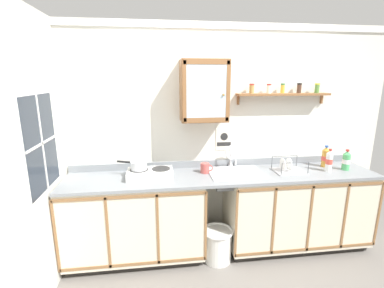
% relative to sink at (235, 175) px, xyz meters
% --- Properties ---
extents(floor, '(6.37, 6.37, 0.00)m').
position_rel_sink_xyz_m(floor, '(-0.14, -0.48, -0.90)').
color(floor, slate).
rests_on(floor, ground).
extents(back_wall, '(3.97, 0.07, 2.50)m').
position_rel_sink_xyz_m(back_wall, '(-0.14, 0.27, 0.36)').
color(back_wall, silver).
rests_on(back_wall, ground).
extents(side_wall_left, '(0.05, 3.53, 2.50)m').
position_rel_sink_xyz_m(side_wall_left, '(-1.85, -0.72, 0.35)').
color(side_wall_left, silver).
rests_on(side_wall_left, ground).
extents(lower_cabinet_run, '(1.44, 0.58, 0.89)m').
position_rel_sink_xyz_m(lower_cabinet_run, '(-1.09, -0.04, -0.45)').
color(lower_cabinet_run, black).
rests_on(lower_cabinet_run, ground).
extents(lower_cabinet_run_right, '(1.62, 0.58, 0.89)m').
position_rel_sink_xyz_m(lower_cabinet_run_right, '(0.73, -0.04, -0.45)').
color(lower_cabinet_run_right, black).
rests_on(lower_cabinet_run_right, ground).
extents(countertop, '(3.33, 0.60, 0.03)m').
position_rel_sink_xyz_m(countertop, '(-0.14, -0.04, 0.01)').
color(countertop, gray).
rests_on(countertop, lower_cabinet_run).
extents(backsplash, '(3.33, 0.02, 0.08)m').
position_rel_sink_xyz_m(backsplash, '(-0.14, 0.24, 0.07)').
color(backsplash, gray).
rests_on(backsplash, countertop).
extents(sink, '(0.58, 0.48, 0.40)m').
position_rel_sink_xyz_m(sink, '(0.00, 0.00, 0.00)').
color(sink, silver).
rests_on(sink, countertop).
extents(hot_plate_stove, '(0.47, 0.28, 0.09)m').
position_rel_sink_xyz_m(hot_plate_stove, '(-0.92, -0.02, 0.07)').
color(hot_plate_stove, silver).
rests_on(hot_plate_stove, countertop).
extents(saucepan, '(0.32, 0.18, 0.09)m').
position_rel_sink_xyz_m(saucepan, '(-1.04, -0.00, 0.16)').
color(saucepan, silver).
rests_on(saucepan, hot_plate_stove).
extents(bottle_soda_green_0, '(0.08, 0.08, 0.24)m').
position_rel_sink_xyz_m(bottle_soda_green_0, '(1.25, -0.07, 0.13)').
color(bottle_soda_green_0, '#4CB266').
rests_on(bottle_soda_green_0, countertop).
extents(bottle_opaque_white_1, '(0.07, 0.07, 0.26)m').
position_rel_sink_xyz_m(bottle_opaque_white_1, '(1.03, -0.09, 0.14)').
color(bottle_opaque_white_1, white).
rests_on(bottle_opaque_white_1, countertop).
extents(bottle_juice_amber_2, '(0.08, 0.08, 0.25)m').
position_rel_sink_xyz_m(bottle_juice_amber_2, '(1.09, 0.06, 0.14)').
color(bottle_juice_amber_2, gold).
rests_on(bottle_juice_amber_2, countertop).
extents(dish_rack, '(0.32, 0.27, 0.16)m').
position_rel_sink_xyz_m(dish_rack, '(0.59, -0.05, 0.05)').
color(dish_rack, '#B2B2B7').
rests_on(dish_rack, countertop).
extents(mug, '(0.13, 0.10, 0.11)m').
position_rel_sink_xyz_m(mug, '(-0.33, 0.04, 0.08)').
color(mug, '#B24C47').
rests_on(mug, countertop).
extents(wall_cabinet, '(0.49, 0.31, 0.63)m').
position_rel_sink_xyz_m(wall_cabinet, '(-0.34, 0.10, 0.90)').
color(wall_cabinet, brown).
extents(spice_shelf, '(1.06, 0.14, 0.23)m').
position_rel_sink_xyz_m(spice_shelf, '(0.57, 0.18, 0.87)').
color(spice_shelf, brown).
extents(warning_sign, '(0.19, 0.01, 0.25)m').
position_rel_sink_xyz_m(warning_sign, '(-0.07, 0.24, 0.35)').
color(warning_sign, silver).
extents(window, '(0.03, 0.67, 0.86)m').
position_rel_sink_xyz_m(window, '(-1.82, -0.34, 0.49)').
color(window, '#262D38').
extents(trash_bin, '(0.33, 0.33, 0.36)m').
position_rel_sink_xyz_m(trash_bin, '(-0.22, -0.20, -0.71)').
color(trash_bin, silver).
rests_on(trash_bin, ground).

